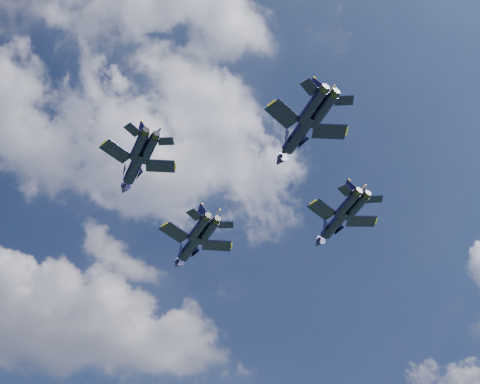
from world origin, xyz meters
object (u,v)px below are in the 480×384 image
(jet_lead, at_px, (190,247))
(jet_right, at_px, (334,224))
(jet_left, at_px, (134,169))
(jet_slot, at_px, (297,135))

(jet_lead, relative_size, jet_right, 1.06)
(jet_left, xyz_separation_m, jet_right, (34.31, 8.17, 1.58))
(jet_left, height_order, jet_slot, jet_slot)
(jet_lead, height_order, jet_right, jet_right)
(jet_right, distance_m, jet_slot, 21.78)
(jet_right, xyz_separation_m, jet_slot, (-11.80, -18.31, -0.27))
(jet_left, relative_size, jet_slot, 0.90)
(jet_lead, bearing_deg, jet_left, -135.66)
(jet_left, bearing_deg, jet_slot, -38.36)
(jet_left, bearing_deg, jet_lead, 46.08)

